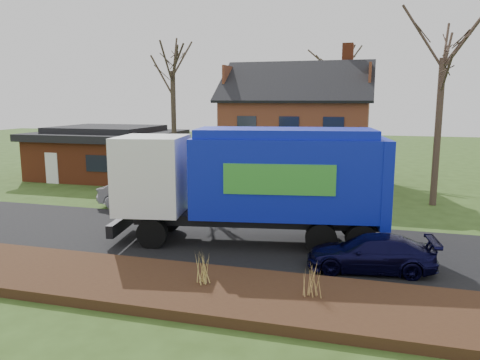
# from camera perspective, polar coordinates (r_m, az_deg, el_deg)

# --- Properties ---
(ground) EXTENTS (120.00, 120.00, 0.00)m
(ground) POSITION_cam_1_polar(r_m,az_deg,el_deg) (19.52, -5.33, -7.06)
(ground) COLOR #2F4818
(ground) RESTS_ON ground
(road) EXTENTS (80.00, 7.00, 0.02)m
(road) POSITION_cam_1_polar(r_m,az_deg,el_deg) (19.52, -5.33, -7.03)
(road) COLOR black
(road) RESTS_ON ground
(mulch_verge) EXTENTS (80.00, 3.50, 0.30)m
(mulch_verge) POSITION_cam_1_polar(r_m,az_deg,el_deg) (14.94, -12.83, -12.07)
(mulch_verge) COLOR #321A10
(mulch_verge) RESTS_ON ground
(main_house) EXTENTS (12.95, 8.95, 9.26)m
(main_house) POSITION_cam_1_polar(r_m,az_deg,el_deg) (31.80, 6.22, 6.84)
(main_house) COLOR beige
(main_house) RESTS_ON ground
(ranch_house) EXTENTS (9.80, 8.20, 3.70)m
(ranch_house) POSITION_cam_1_polar(r_m,az_deg,el_deg) (35.95, -15.86, 3.32)
(ranch_house) COLOR brown
(ranch_house) RESTS_ON ground
(garbage_truck) EXTENTS (10.93, 4.54, 4.55)m
(garbage_truck) POSITION_cam_1_polar(r_m,az_deg,el_deg) (18.32, 1.92, 0.28)
(garbage_truck) COLOR black
(garbage_truck) RESTS_ON ground
(silver_sedan) EXTENTS (4.60, 2.16, 1.46)m
(silver_sedan) POSITION_cam_1_polar(r_m,az_deg,el_deg) (24.92, -12.16, -1.80)
(silver_sedan) COLOR #A0A2A7
(silver_sedan) RESTS_ON ground
(navy_wagon) EXTENTS (4.36, 2.18, 1.22)m
(navy_wagon) POSITION_cam_1_polar(r_m,az_deg,el_deg) (16.32, 15.64, -8.58)
(navy_wagon) COLOR black
(navy_wagon) RESTS_ON ground
(tree_front_west) EXTENTS (3.44, 3.44, 10.24)m
(tree_front_west) POSITION_cam_1_polar(r_m,az_deg,el_deg) (29.82, -8.28, 15.07)
(tree_front_west) COLOR #3A2F23
(tree_front_west) RESTS_ON ground
(tree_front_east) EXTENTS (3.99, 3.99, 11.08)m
(tree_front_east) POSITION_cam_1_polar(r_m,az_deg,el_deg) (27.07, 23.71, 16.14)
(tree_front_east) COLOR #453329
(tree_front_east) RESTS_ON ground
(tree_back) EXTENTS (3.55, 3.55, 11.25)m
(tree_back) POSITION_cam_1_polar(r_m,az_deg,el_deg) (39.03, 11.93, 15.10)
(tree_back) COLOR #3C3024
(tree_back) RESTS_ON ground
(grass_clump_mid) EXTENTS (0.34, 0.28, 0.94)m
(grass_clump_mid) POSITION_cam_1_polar(r_m,az_deg,el_deg) (14.03, -4.31, -10.58)
(grass_clump_mid) COLOR tan
(grass_clump_mid) RESTS_ON mulch_verge
(grass_clump_east) EXTENTS (0.37, 0.31, 0.94)m
(grass_clump_east) POSITION_cam_1_polar(r_m,az_deg,el_deg) (13.29, 8.94, -11.88)
(grass_clump_east) COLOR tan
(grass_clump_east) RESTS_ON mulch_verge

